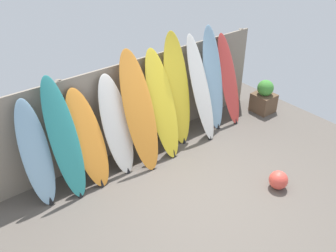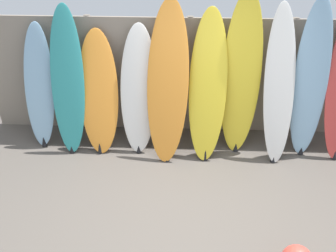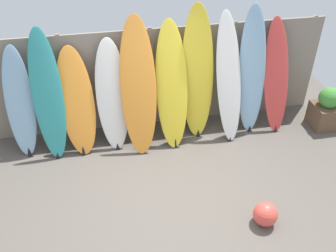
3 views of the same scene
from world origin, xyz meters
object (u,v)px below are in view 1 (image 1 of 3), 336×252
(surfboard_white_3, at_px, (117,126))
(surfboard_skyblue_8, at_px, (213,79))
(surfboard_teal_1, at_px, (64,140))
(planter_box, at_px, (264,97))
(surfboard_yellow_6, at_px, (177,91))
(surfboard_white_7, at_px, (201,89))
(surfboard_skyblue_0, at_px, (36,155))
(surfboard_red_9, at_px, (229,80))
(surfboard_orange_2, at_px, (88,139))
(beach_ball, at_px, (278,180))
(surfboard_orange_4, at_px, (140,112))
(surfboard_yellow_5, at_px, (162,105))

(surfboard_white_3, xyz_separation_m, surfboard_skyblue_8, (2.37, 0.03, 0.20))
(surfboard_teal_1, relative_size, surfboard_skyblue_8, 0.94)
(surfboard_white_3, relative_size, planter_box, 2.28)
(surfboard_yellow_6, distance_m, surfboard_skyblue_8, 0.95)
(surfboard_white_3, xyz_separation_m, surfboard_white_7, (1.93, -0.08, 0.15))
(surfboard_skyblue_0, xyz_separation_m, surfboard_red_9, (4.26, -0.06, 0.07))
(surfboard_orange_2, bearing_deg, surfboard_skyblue_8, 0.84)
(surfboard_teal_1, bearing_deg, planter_box, -3.33)
(surfboard_skyblue_0, distance_m, planter_box, 5.22)
(surfboard_white_7, distance_m, beach_ball, 2.32)
(surfboard_teal_1, bearing_deg, surfboard_orange_4, -3.28)
(surfboard_orange_4, height_order, surfboard_skyblue_8, surfboard_skyblue_8)
(surfboard_skyblue_0, height_order, surfboard_yellow_6, surfboard_yellow_6)
(surfboard_skyblue_0, relative_size, surfboard_teal_1, 0.87)
(surfboard_orange_2, relative_size, surfboard_white_3, 0.95)
(surfboard_white_3, relative_size, surfboard_skyblue_8, 0.82)
(surfboard_orange_4, bearing_deg, beach_ball, -56.78)
(surfboard_orange_2, bearing_deg, surfboard_white_7, -1.47)
(surfboard_white_7, bearing_deg, surfboard_skyblue_8, 13.64)
(surfboard_skyblue_8, relative_size, beach_ball, 6.63)
(surfboard_white_3, bearing_deg, surfboard_skyblue_0, 177.92)
(surfboard_skyblue_8, bearing_deg, beach_ball, -104.08)
(surfboard_skyblue_0, bearing_deg, surfboard_skyblue_8, -0.35)
(surfboard_orange_4, xyz_separation_m, beach_ball, (1.38, -2.11, -0.89))
(surfboard_red_9, bearing_deg, planter_box, -18.13)
(surfboard_white_7, height_order, surfboard_red_9, surfboard_white_7)
(surfboard_skyblue_8, bearing_deg, surfboard_teal_1, -178.91)
(surfboard_skyblue_0, distance_m, surfboard_skyblue_8, 3.82)
(surfboard_teal_1, xyz_separation_m, beach_ball, (2.79, -2.19, -0.84))
(surfboard_yellow_6, bearing_deg, surfboard_skyblue_0, 179.95)
(surfboard_orange_4, distance_m, surfboard_red_9, 2.40)
(surfboard_teal_1, bearing_deg, surfboard_red_9, 0.41)
(surfboard_orange_4, xyz_separation_m, surfboard_yellow_6, (1.01, 0.17, 0.05))
(surfboard_white_3, bearing_deg, surfboard_teal_1, -177.94)
(surfboard_white_7, height_order, surfboard_skyblue_8, surfboard_skyblue_8)
(surfboard_white_3, xyz_separation_m, surfboard_red_9, (2.82, -0.01, 0.06))
(surfboard_yellow_5, xyz_separation_m, surfboard_red_9, (1.85, 0.06, -0.05))
(surfboard_skyblue_0, relative_size, surfboard_red_9, 0.93)
(surfboard_orange_4, xyz_separation_m, surfboard_skyblue_8, (1.95, 0.14, 0.02))
(surfboard_orange_2, height_order, surfboard_red_9, surfboard_red_9)
(surfboard_skyblue_0, height_order, surfboard_skyblue_8, surfboard_skyblue_8)
(surfboard_skyblue_8, bearing_deg, surfboard_yellow_6, 178.73)
(surfboard_white_3, bearing_deg, surfboard_yellow_6, 1.99)
(surfboard_skyblue_0, relative_size, surfboard_yellow_6, 0.79)
(surfboard_orange_4, height_order, planter_box, surfboard_orange_4)
(surfboard_white_3, distance_m, beach_ball, 2.96)
(beach_ball, bearing_deg, surfboard_orange_4, 123.22)
(planter_box, bearing_deg, surfboard_skyblue_8, 166.10)
(surfboard_yellow_5, xyz_separation_m, planter_box, (2.77, -0.24, -0.64))
(surfboard_teal_1, bearing_deg, surfboard_yellow_5, -0.98)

